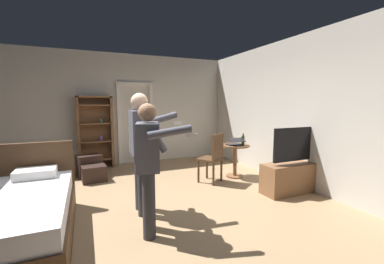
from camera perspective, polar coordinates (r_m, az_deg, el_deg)
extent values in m
plane|color=#997A56|center=(3.86, -8.73, -17.68)|extent=(7.07, 7.07, 0.00)
cube|color=beige|center=(6.75, -16.08, 5.03)|extent=(5.92, 0.12, 2.85)
cube|color=beige|center=(5.09, 24.47, 4.24)|extent=(0.12, 6.67, 2.85)
cube|color=white|center=(6.68, -16.45, 1.57)|extent=(0.08, 0.08, 2.05)
cube|color=white|center=(6.84, -9.36, 1.86)|extent=(0.08, 0.08, 2.05)
cube|color=white|center=(6.74, -13.11, 10.78)|extent=(0.93, 0.08, 0.08)
cube|color=#4C331E|center=(4.42, -36.42, -8.79)|extent=(1.65, 0.08, 1.02)
cube|color=white|center=(4.07, -32.33, -8.01)|extent=(0.50, 0.34, 0.12)
cube|color=brown|center=(6.47, -24.65, -0.23)|extent=(0.06, 0.32, 1.76)
cube|color=brown|center=(6.50, -17.98, 0.07)|extent=(0.06, 0.32, 1.76)
cube|color=brown|center=(6.44, -21.64, 7.53)|extent=(0.82, 0.32, 0.04)
cube|color=brown|center=(6.62, -21.36, 0.06)|extent=(0.82, 0.02, 1.76)
cube|color=brown|center=(6.58, -21.07, -5.79)|extent=(0.76, 0.32, 0.03)
cylinder|color=#4C91C6|center=(6.56, -22.61, -5.35)|extent=(0.05, 0.05, 0.09)
cube|color=brown|center=(6.50, -21.23, -2.00)|extent=(0.76, 0.32, 0.03)
cylinder|color=#896EC8|center=(6.50, -20.19, -1.36)|extent=(0.06, 0.06, 0.11)
cube|color=brown|center=(6.45, -21.40, 1.86)|extent=(0.76, 0.32, 0.03)
cylinder|color=#45C2A5|center=(6.45, -20.20, 2.41)|extent=(0.05, 0.05, 0.08)
cube|color=brown|center=(6.43, -21.56, 5.75)|extent=(0.76, 0.32, 0.03)
cube|color=brown|center=(4.88, 22.53, -9.59)|extent=(1.26, 0.40, 0.53)
cube|color=black|center=(4.74, 23.03, -2.56)|extent=(1.02, 0.05, 0.59)
cube|color=#5A92AC|center=(4.76, 22.77, -2.51)|extent=(0.96, 0.01, 0.53)
cylinder|color=brown|center=(5.45, 9.86, -6.72)|extent=(0.08, 0.08, 0.67)
cylinder|color=brown|center=(5.53, 9.80, -9.95)|extent=(0.37, 0.37, 0.03)
cylinder|color=brown|center=(5.38, 9.94, -3.09)|extent=(0.61, 0.61, 0.03)
cube|color=black|center=(5.36, 9.68, -2.83)|extent=(0.34, 0.25, 0.02)
cube|color=black|center=(5.24, 10.32, -1.82)|extent=(0.34, 0.22, 0.07)
cube|color=navy|center=(5.24, 10.29, -1.81)|extent=(0.30, 0.19, 0.05)
cylinder|color=#354625|center=(5.37, 11.68, -1.89)|extent=(0.06, 0.06, 0.20)
cylinder|color=#354625|center=(5.36, 11.71, -0.55)|extent=(0.03, 0.03, 0.05)
cylinder|color=#4C331E|center=(5.30, 3.46, -8.24)|extent=(0.04, 0.04, 0.45)
cylinder|color=#4C331E|center=(5.02, 1.50, -9.09)|extent=(0.04, 0.04, 0.45)
cylinder|color=#4C331E|center=(5.14, 6.78, -8.74)|extent=(0.04, 0.04, 0.45)
cylinder|color=#4C331E|center=(4.85, 4.96, -9.66)|extent=(0.04, 0.04, 0.45)
cube|color=#4C331E|center=(5.02, 4.20, -6.23)|extent=(0.58, 0.58, 0.04)
cube|color=#4C331E|center=(4.88, 5.97, -3.37)|extent=(0.37, 0.26, 0.50)
cylinder|color=#333338|center=(3.26, -9.86, -14.82)|extent=(0.15, 0.15, 0.80)
cylinder|color=#333338|center=(3.05, -9.88, -16.37)|extent=(0.15, 0.15, 0.80)
cube|color=#4C4C56|center=(2.97, -10.13, -3.32)|extent=(0.35, 0.45, 0.56)
sphere|color=#936B4C|center=(2.93, -10.29, 4.44)|extent=(0.22, 0.22, 0.22)
cylinder|color=#4C4C56|center=(3.18, -8.51, -0.81)|extent=(0.33, 0.16, 0.46)
cylinder|color=#4C4C56|center=(2.72, -5.17, -0.02)|extent=(0.50, 0.21, 0.17)
cube|color=white|center=(2.73, -0.06, -0.78)|extent=(0.13, 0.06, 0.04)
cylinder|color=#333338|center=(3.85, -11.91, -10.93)|extent=(0.15, 0.15, 0.87)
cylinder|color=#333338|center=(3.62, -11.23, -12.03)|extent=(0.15, 0.15, 0.87)
cube|color=#4C4C56|center=(3.58, -11.86, -0.11)|extent=(0.27, 0.43, 0.61)
sphere|color=#D8AD8C|center=(3.55, -12.03, 6.90)|extent=(0.23, 0.23, 0.23)
cylinder|color=#4C4C56|center=(3.82, -11.20, 2.02)|extent=(0.34, 0.10, 0.50)
cylinder|color=#4C4C56|center=(3.38, -7.33, 2.95)|extent=(0.48, 0.10, 0.20)
cube|color=white|center=(3.42, -3.43, 2.05)|extent=(0.12, 0.04, 0.04)
cube|color=black|center=(5.85, -22.62, -7.18)|extent=(0.55, 0.47, 0.48)
cube|color=black|center=(5.48, -21.65, -8.89)|extent=(0.49, 0.40, 0.32)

